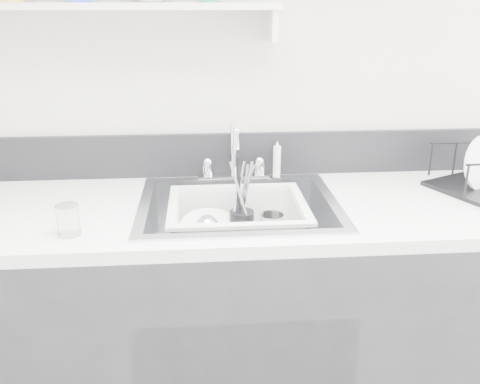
{
  "coord_description": "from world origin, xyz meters",
  "views": [
    {
      "loc": [
        -0.11,
        -0.33,
        1.53
      ],
      "look_at": [
        0.0,
        1.14,
        0.98
      ],
      "focal_mm": 38.0,
      "sensor_mm": 36.0,
      "label": 1
    }
  ],
  "objects": [
    {
      "name": "counter_run",
      "position": [
        0.0,
        1.19,
        0.46
      ],
      "size": [
        3.2,
        0.62,
        0.92
      ],
      "color": "#28282B",
      "rests_on": "ground"
    },
    {
      "name": "backsplash",
      "position": [
        0.0,
        1.49,
        1.0
      ],
      "size": [
        3.2,
        0.02,
        0.16
      ],
      "primitive_type": "cube",
      "color": "black",
      "rests_on": "counter_run"
    },
    {
      "name": "sink",
      "position": [
        0.0,
        1.19,
        0.83
      ],
      "size": [
        0.64,
        0.52,
        0.2
      ],
      "primitive_type": null,
      "color": "silver",
      "rests_on": "counter_run"
    },
    {
      "name": "faucet",
      "position": [
        0.0,
        1.44,
        0.98
      ],
      "size": [
        0.26,
        0.18,
        0.23
      ],
      "color": "silver",
      "rests_on": "counter_run"
    },
    {
      "name": "side_sprayer",
      "position": [
        0.16,
        1.44,
        0.99
      ],
      "size": [
        0.03,
        0.03,
        0.14
      ],
      "primitive_type": "cylinder",
      "color": "silver",
      "rests_on": "counter_run"
    },
    {
      "name": "wall_shelf",
      "position": [
        -0.35,
        1.42,
        1.51
      ],
      "size": [
        1.0,
        0.16,
        0.12
      ],
      "color": "silver",
      "rests_on": "room_shell"
    },
    {
      "name": "wash_tub",
      "position": [
        -0.0,
        1.19,
        0.84
      ],
      "size": [
        0.49,
        0.42,
        0.17
      ],
      "primitive_type": null,
      "rotation": [
        0.0,
        0.0,
        0.13
      ],
      "color": "silver",
      "rests_on": "sink"
    },
    {
      "name": "plate_stack",
      "position": [
        -0.09,
        1.2,
        0.79
      ],
      "size": [
        0.26,
        0.25,
        0.1
      ],
      "rotation": [
        0.0,
        0.0,
        -0.03
      ],
      "color": "white",
      "rests_on": "wash_tub"
    },
    {
      "name": "utensil_cup",
      "position": [
        0.01,
        1.24,
        0.83
      ],
      "size": [
        0.08,
        0.08,
        0.28
      ],
      "rotation": [
        0.0,
        0.0,
        -0.07
      ],
      "color": "black",
      "rests_on": "wash_tub"
    },
    {
      "name": "ladle",
      "position": [
        -0.04,
        1.16,
        0.81
      ],
      "size": [
        0.31,
        0.28,
        0.09
      ],
      "primitive_type": null,
      "rotation": [
        0.0,
        0.0,
        -0.68
      ],
      "color": "silver",
      "rests_on": "wash_tub"
    },
    {
      "name": "tumbler_in_tub",
      "position": [
        0.11,
        1.19,
        0.82
      ],
      "size": [
        0.1,
        0.1,
        0.11
      ],
      "primitive_type": "cylinder",
      "rotation": [
        0.0,
        0.0,
        0.33
      ],
      "color": "white",
      "rests_on": "wash_tub"
    },
    {
      "name": "tumbler_counter",
      "position": [
        -0.49,
        1.0,
        0.96
      ],
      "size": [
        0.08,
        0.08,
        0.09
      ],
      "primitive_type": "cylinder",
      "rotation": [
        0.0,
        0.0,
        -0.38
      ],
      "color": "white",
      "rests_on": "counter_run"
    },
    {
      "name": "bowl_small",
      "position": [
        0.09,
        1.12,
        0.78
      ],
      "size": [
        0.14,
        0.14,
        0.04
      ],
      "primitive_type": "imported",
      "rotation": [
        0.0,
        0.0,
        0.24
      ],
      "color": "white",
      "rests_on": "wash_tub"
    }
  ]
}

